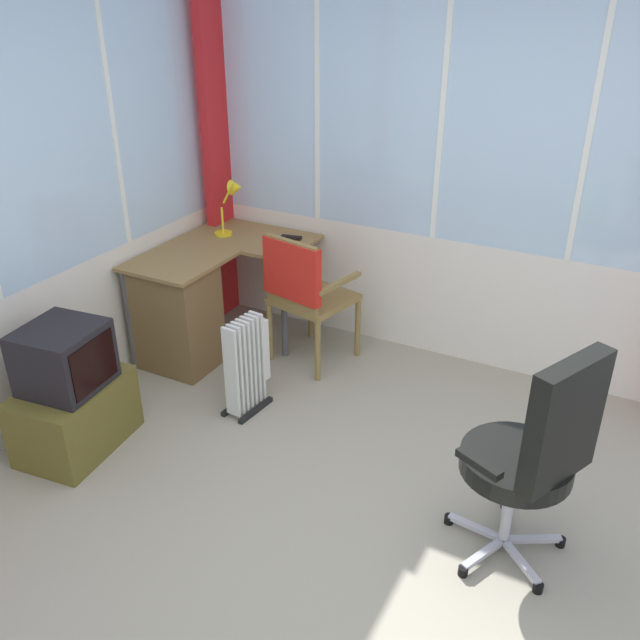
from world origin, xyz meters
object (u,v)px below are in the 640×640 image
object	(u,v)px
desk_lamp	(233,198)
wooden_armchair	(301,286)
office_chair	(536,449)
tv_on_stand	(71,396)
desk	(182,309)
tv_remote	(291,237)
space_heater	(248,364)

from	to	relation	value
desk_lamp	wooden_armchair	xyz separation A→B (m)	(-0.31, -0.73, -0.42)
office_chair	tv_on_stand	bearing A→B (deg)	97.49
desk	tv_remote	xyz separation A→B (m)	(0.72, -0.46, 0.36)
desk	wooden_armchair	xyz separation A→B (m)	(0.34, -0.75, 0.19)
desk	tv_remote	distance (m)	0.93
wooden_armchair	desk_lamp	bearing A→B (deg)	67.20
office_chair	space_heater	xyz separation A→B (m)	(0.47, 1.80, -0.32)
desk	tv_remote	size ratio (longest dim) A/B	7.99
desk	desk_lamp	size ratio (longest dim) A/B	3.01
desk_lamp	space_heater	distance (m)	1.35
space_heater	tv_on_stand	bearing A→B (deg)	139.96
desk	tv_on_stand	xyz separation A→B (m)	(-1.07, -0.05, -0.07)
desk_lamp	space_heater	bearing A→B (deg)	-143.29
wooden_armchair	office_chair	xyz separation A→B (m)	(-1.09, -1.76, 0.04)
tv_remote	space_heater	world-z (taller)	tv_remote
tv_on_stand	desk	bearing A→B (deg)	2.69
desk	tv_on_stand	size ratio (longest dim) A/B	1.56
desk_lamp	wooden_armchair	world-z (taller)	desk_lamp
tv_remote	wooden_armchair	bearing A→B (deg)	-153.42
space_heater	desk	bearing A→B (deg)	68.60
tv_remote	wooden_armchair	world-z (taller)	wooden_armchair
desk_lamp	tv_remote	size ratio (longest dim) A/B	2.66
office_chair	desk	bearing A→B (deg)	73.44
office_chair	tv_on_stand	world-z (taller)	office_chair
desk_lamp	office_chair	xyz separation A→B (m)	(-1.39, -2.49, -0.38)
office_chair	tv_on_stand	size ratio (longest dim) A/B	1.46
desk_lamp	tv_on_stand	bearing A→B (deg)	-179.12
desk	space_heater	distance (m)	0.77
desk_lamp	tv_remote	distance (m)	0.51
desk_lamp	wooden_armchair	distance (m)	0.89
space_heater	office_chair	bearing A→B (deg)	-104.57
wooden_armchair	office_chair	size ratio (longest dim) A/B	0.85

